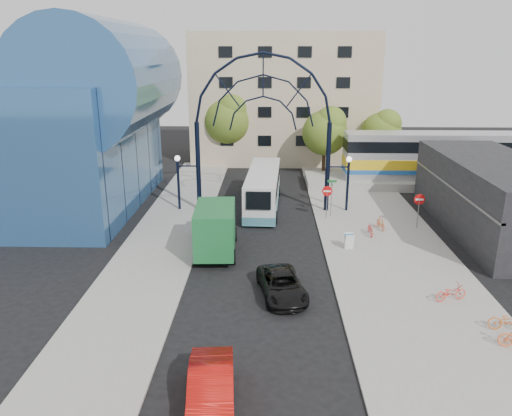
{
  "coord_description": "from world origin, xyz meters",
  "views": [
    {
      "loc": [
        0.48,
        -23.6,
        12.14
      ],
      "look_at": [
        -0.31,
        6.0,
        2.77
      ],
      "focal_mm": 35.0,
      "sensor_mm": 36.0,
      "label": 1
    }
  ],
  "objects_px": {
    "city_bus": "(263,188)",
    "bike_far_c": "(510,321)",
    "do_not_enter_sign": "(419,203)",
    "bike_near_a": "(371,229)",
    "tree_north_b": "(229,118)",
    "tree_north_a": "(326,130)",
    "sandwich_board": "(349,239)",
    "green_truck": "(216,228)",
    "gateway_arch": "(263,101)",
    "train_car": "(481,156)",
    "stop_sign": "(327,194)",
    "street_name_sign": "(332,190)",
    "black_suv": "(282,285)",
    "bike_near_b": "(381,223)",
    "red_sedan": "(211,391)",
    "tree_north_c": "(383,131)",
    "bike_far_a": "(451,292)"
  },
  "relations": [
    {
      "from": "street_name_sign",
      "to": "black_suv",
      "type": "bearing_deg",
      "value": -107.22
    },
    {
      "from": "black_suv",
      "to": "green_truck",
      "type": "bearing_deg",
      "value": 113.34
    },
    {
      "from": "tree_north_b",
      "to": "red_sedan",
      "type": "xyz_separation_m",
      "value": [
        2.39,
        -38.87,
        -4.51
      ]
    },
    {
      "from": "stop_sign",
      "to": "bike_near_b",
      "type": "bearing_deg",
      "value": -32.89
    },
    {
      "from": "black_suv",
      "to": "bike_near_b",
      "type": "distance_m",
      "value": 12.33
    },
    {
      "from": "train_car",
      "to": "city_bus",
      "type": "relative_size",
      "value": 2.31
    },
    {
      "from": "tree_north_c",
      "to": "bike_far_c",
      "type": "distance_m",
      "value": 31.78
    },
    {
      "from": "city_bus",
      "to": "bike_far_c",
      "type": "relative_size",
      "value": 5.87
    },
    {
      "from": "stop_sign",
      "to": "bike_near_b",
      "type": "relative_size",
      "value": 1.7
    },
    {
      "from": "tree_north_a",
      "to": "green_truck",
      "type": "relative_size",
      "value": 1.09
    },
    {
      "from": "bike_far_c",
      "to": "green_truck",
      "type": "bearing_deg",
      "value": 67.68
    },
    {
      "from": "gateway_arch",
      "to": "bike_near_a",
      "type": "bearing_deg",
      "value": -36.42
    },
    {
      "from": "do_not_enter_sign",
      "to": "bike_near_a",
      "type": "xyz_separation_m",
      "value": [
        -3.56,
        -1.49,
        -1.45
      ]
    },
    {
      "from": "black_suv",
      "to": "bike_far_a",
      "type": "height_order",
      "value": "black_suv"
    },
    {
      "from": "tree_north_b",
      "to": "green_truck",
      "type": "relative_size",
      "value": 1.24
    },
    {
      "from": "gateway_arch",
      "to": "train_car",
      "type": "height_order",
      "value": "gateway_arch"
    },
    {
      "from": "stop_sign",
      "to": "street_name_sign",
      "type": "bearing_deg",
      "value": 56.36
    },
    {
      "from": "red_sedan",
      "to": "bike_near_b",
      "type": "xyz_separation_m",
      "value": [
        9.86,
        18.63,
        -0.19
      ]
    },
    {
      "from": "stop_sign",
      "to": "bike_far_c",
      "type": "distance_m",
      "value": 16.98
    },
    {
      "from": "tree_north_c",
      "to": "street_name_sign",
      "type": "bearing_deg",
      "value": -114.31
    },
    {
      "from": "tree_north_c",
      "to": "red_sedan",
      "type": "relative_size",
      "value": 1.42
    },
    {
      "from": "tree_north_c",
      "to": "bike_near_b",
      "type": "distance_m",
      "value": 18.98
    },
    {
      "from": "black_suv",
      "to": "tree_north_a",
      "type": "bearing_deg",
      "value": 68.78
    },
    {
      "from": "tree_north_b",
      "to": "bike_near_a",
      "type": "relative_size",
      "value": 5.17
    },
    {
      "from": "sandwich_board",
      "to": "tree_north_b",
      "type": "distance_m",
      "value": 26.15
    },
    {
      "from": "do_not_enter_sign",
      "to": "city_bus",
      "type": "distance_m",
      "value": 12.12
    },
    {
      "from": "tree_north_c",
      "to": "bike_far_a",
      "type": "distance_m",
      "value": 29.08
    },
    {
      "from": "city_bus",
      "to": "train_car",
      "type": "bearing_deg",
      "value": 21.71
    },
    {
      "from": "stop_sign",
      "to": "black_suv",
      "type": "xyz_separation_m",
      "value": [
        -3.61,
        -12.34,
        -1.37
      ]
    },
    {
      "from": "red_sedan",
      "to": "bike_far_a",
      "type": "relative_size",
      "value": 2.73
    },
    {
      "from": "tree_north_b",
      "to": "tree_north_a",
      "type": "bearing_deg",
      "value": -21.8
    },
    {
      "from": "stop_sign",
      "to": "red_sedan",
      "type": "xyz_separation_m",
      "value": [
        -6.29,
        -20.94,
        -1.24
      ]
    },
    {
      "from": "black_suv",
      "to": "red_sedan",
      "type": "distance_m",
      "value": 9.01
    },
    {
      "from": "gateway_arch",
      "to": "green_truck",
      "type": "relative_size",
      "value": 2.12
    },
    {
      "from": "bike_near_a",
      "to": "street_name_sign",
      "type": "bearing_deg",
      "value": 118.93
    },
    {
      "from": "gateway_arch",
      "to": "bike_near_b",
      "type": "bearing_deg",
      "value": -27.24
    },
    {
      "from": "city_bus",
      "to": "red_sedan",
      "type": "xyz_separation_m",
      "value": [
        -1.52,
        -24.07,
        -0.79
      ]
    },
    {
      "from": "do_not_enter_sign",
      "to": "tree_north_c",
      "type": "bearing_deg",
      "value": 86.42
    },
    {
      "from": "gateway_arch",
      "to": "sandwich_board",
      "type": "bearing_deg",
      "value": -55.09
    },
    {
      "from": "tree_north_a",
      "to": "tree_north_c",
      "type": "xyz_separation_m",
      "value": [
        6.0,
        2.0,
        -0.33
      ]
    },
    {
      "from": "street_name_sign",
      "to": "tree_north_c",
      "type": "distance_m",
      "value": 16.95
    },
    {
      "from": "black_suv",
      "to": "red_sedan",
      "type": "relative_size",
      "value": 0.98
    },
    {
      "from": "stop_sign",
      "to": "bike_far_a",
      "type": "height_order",
      "value": "stop_sign"
    },
    {
      "from": "stop_sign",
      "to": "train_car",
      "type": "height_order",
      "value": "train_car"
    },
    {
      "from": "tree_north_b",
      "to": "stop_sign",
      "type": "bearing_deg",
      "value": -64.17
    },
    {
      "from": "tree_north_a",
      "to": "bike_near_a",
      "type": "relative_size",
      "value": 4.52
    },
    {
      "from": "red_sedan",
      "to": "street_name_sign",
      "type": "bearing_deg",
      "value": 67.75
    },
    {
      "from": "do_not_enter_sign",
      "to": "tree_north_b",
      "type": "height_order",
      "value": "tree_north_b"
    },
    {
      "from": "tree_north_b",
      "to": "black_suv",
      "type": "distance_m",
      "value": 31.03
    },
    {
      "from": "red_sedan",
      "to": "stop_sign",
      "type": "bearing_deg",
      "value": 68.28
    }
  ]
}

